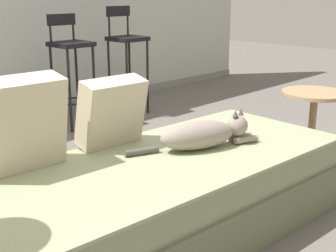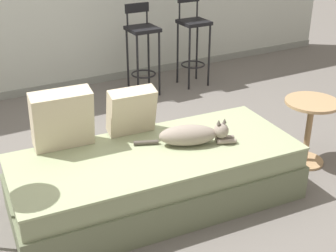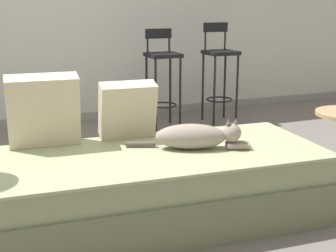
{
  "view_description": "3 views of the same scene",
  "coord_description": "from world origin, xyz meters",
  "px_view_note": "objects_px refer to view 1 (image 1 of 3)",
  "views": [
    {
      "loc": [
        -1.52,
        -1.92,
        1.23
      ],
      "look_at": [
        0.15,
        -0.3,
        0.54
      ],
      "focal_mm": 50.0,
      "sensor_mm": 36.0,
      "label": 1
    },
    {
      "loc": [
        -1.32,
        -2.98,
        2.01
      ],
      "look_at": [
        0.15,
        -0.3,
        0.54
      ],
      "focal_mm": 50.0,
      "sensor_mm": 36.0,
      "label": 2
    },
    {
      "loc": [
        -0.88,
        -2.83,
        1.26
      ],
      "look_at": [
        0.15,
        -0.3,
        0.54
      ],
      "focal_mm": 50.0,
      "sensor_mm": 36.0,
      "label": 3
    }
  ],
  "objects_px": {
    "throw_pillow_corner": "(18,124)",
    "throw_pillow_middle": "(112,112)",
    "bar_stool_near_window": "(71,61)",
    "cat": "(203,134)",
    "side_table": "(312,120)",
    "couch": "(161,198)",
    "bar_stool_by_doorway": "(127,53)"
  },
  "relations": [
    {
      "from": "couch",
      "to": "bar_stool_near_window",
      "type": "xyz_separation_m",
      "value": [
        0.87,
        2.02,
        0.39
      ]
    },
    {
      "from": "throw_pillow_corner",
      "to": "cat",
      "type": "xyz_separation_m",
      "value": [
        0.82,
        -0.4,
        -0.14
      ]
    },
    {
      "from": "bar_stool_near_window",
      "to": "bar_stool_by_doorway",
      "type": "height_order",
      "value": "bar_stool_by_doorway"
    },
    {
      "from": "couch",
      "to": "cat",
      "type": "bearing_deg",
      "value": -6.3
    },
    {
      "from": "throw_pillow_corner",
      "to": "throw_pillow_middle",
      "type": "relative_size",
      "value": 1.19
    },
    {
      "from": "side_table",
      "to": "couch",
      "type": "bearing_deg",
      "value": 176.4
    },
    {
      "from": "throw_pillow_middle",
      "to": "cat",
      "type": "relative_size",
      "value": 0.53
    },
    {
      "from": "throw_pillow_corner",
      "to": "bar_stool_near_window",
      "type": "distance_m",
      "value": 2.17
    },
    {
      "from": "throw_pillow_middle",
      "to": "side_table",
      "type": "distance_m",
      "value": 1.49
    },
    {
      "from": "couch",
      "to": "bar_stool_near_window",
      "type": "bearing_deg",
      "value": 66.6
    },
    {
      "from": "couch",
      "to": "throw_pillow_middle",
      "type": "distance_m",
      "value": 0.52
    },
    {
      "from": "couch",
      "to": "throw_pillow_middle",
      "type": "relative_size",
      "value": 5.71
    },
    {
      "from": "couch",
      "to": "bar_stool_near_window",
      "type": "relative_size",
      "value": 2.08
    },
    {
      "from": "throw_pillow_corner",
      "to": "cat",
      "type": "distance_m",
      "value": 0.93
    },
    {
      "from": "cat",
      "to": "bar_stool_by_doorway",
      "type": "distance_m",
      "value": 2.4
    },
    {
      "from": "throw_pillow_corner",
      "to": "side_table",
      "type": "height_order",
      "value": "throw_pillow_corner"
    },
    {
      "from": "throw_pillow_corner",
      "to": "throw_pillow_middle",
      "type": "bearing_deg",
      "value": -3.6
    },
    {
      "from": "throw_pillow_corner",
      "to": "cat",
      "type": "relative_size",
      "value": 0.63
    },
    {
      "from": "couch",
      "to": "throw_pillow_corner",
      "type": "bearing_deg",
      "value": 145.86
    },
    {
      "from": "bar_stool_near_window",
      "to": "side_table",
      "type": "bearing_deg",
      "value": -76.48
    },
    {
      "from": "throw_pillow_corner",
      "to": "side_table",
      "type": "relative_size",
      "value": 0.78
    },
    {
      "from": "throw_pillow_corner",
      "to": "bar_stool_by_doorway",
      "type": "xyz_separation_m",
      "value": [
        2.08,
        1.65,
        -0.03
      ]
    },
    {
      "from": "throw_pillow_middle",
      "to": "cat",
      "type": "distance_m",
      "value": 0.49
    },
    {
      "from": "bar_stool_near_window",
      "to": "cat",
      "type": "bearing_deg",
      "value": -106.22
    },
    {
      "from": "throw_pillow_corner",
      "to": "throw_pillow_middle",
      "type": "distance_m",
      "value": 0.52
    },
    {
      "from": "bar_stool_by_doorway",
      "to": "side_table",
      "type": "height_order",
      "value": "bar_stool_by_doorway"
    },
    {
      "from": "throw_pillow_middle",
      "to": "bar_stool_near_window",
      "type": "bearing_deg",
      "value": 61.74
    },
    {
      "from": "throw_pillow_middle",
      "to": "bar_stool_by_doorway",
      "type": "bearing_deg",
      "value": 47.05
    },
    {
      "from": "cat",
      "to": "side_table",
      "type": "distance_m",
      "value": 1.11
    },
    {
      "from": "side_table",
      "to": "cat",
      "type": "bearing_deg",
      "value": 177.08
    },
    {
      "from": "couch",
      "to": "side_table",
      "type": "relative_size",
      "value": 3.75
    },
    {
      "from": "couch",
      "to": "cat",
      "type": "xyz_separation_m",
      "value": [
        0.28,
        -0.03,
        0.28
      ]
    }
  ]
}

